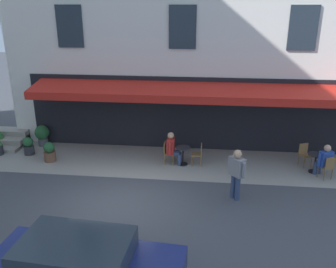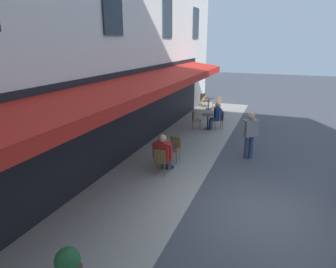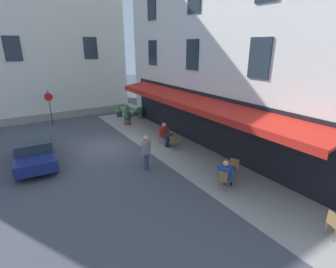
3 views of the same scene
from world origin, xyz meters
The scene contains 22 objects.
ground_plane centered at (0.00, 0.00, 0.00)m, with size 70.00×70.00×0.00m, color #42444C.
sidewalk_cafe_terrace centered at (-3.25, -3.40, 0.00)m, with size 20.50×3.20×0.01m, color gray.
cafe_building_facade centered at (-4.00, -9.49, 7.49)m, with size 20.00×10.70×15.00m.
corner_building_facade centered at (13.00, 3.50, 7.50)m, with size 10.12×17.00×15.00m.
back_alley_steps centered at (6.60, -4.59, 0.24)m, with size 2.40×1.75×0.60m.
cafe_chair_wicker_corner_right centered at (-11.06, -3.43, 0.55)m, with size 0.51×0.51×0.91m.
cafe_table_mid_terrace centered at (-6.93, -3.06, 0.49)m, with size 0.60×0.60×0.75m.
cafe_chair_wicker_near_door centered at (-7.20, -2.49, 0.55)m, with size 0.53×0.53×0.91m.
cafe_chair_wicker_facing_street centered at (-6.66, -3.63, 0.55)m, with size 0.53×0.53×0.91m.
cafe_table_streetside centered at (-1.87, -3.21, 0.49)m, with size 0.60×0.60×0.75m.
cafe_chair_wicker_under_awning centered at (-1.24, -3.21, 0.55)m, with size 0.41×0.41×0.91m.
cafe_chair_wicker_by_window centered at (-2.50, -3.20, 0.55)m, with size 0.40×0.40×0.91m.
seated_patron_in_blue centered at (-7.11, -2.68, 0.70)m, with size 0.61×0.64×1.31m.
seated_companion_in_red centered at (-1.46, -3.21, 0.72)m, with size 0.58×0.70×1.35m.
walking_pedestrian_in_grey centered at (-3.77, -0.73, 1.02)m, with size 0.55×0.57×1.75m.
no_parking_sign centered at (6.51, 1.86, 1.79)m, with size 0.13×0.58×2.60m.
potted_plant_entrance_left centered at (6.07, -3.34, 0.50)m, with size 0.47×0.47×1.02m.
potted_plant_under_sign centered at (4.75, -3.53, 0.39)m, with size 0.43×0.43×0.78m.
potted_plant_by_steps centered at (6.53, -4.30, 0.44)m, with size 0.47×0.47×0.91m.
potted_plant_mid_terrace centered at (3.57, -2.96, 0.40)m, with size 0.47×0.47×0.82m.
potted_plant_entrance_right centered at (4.60, -4.58, 0.53)m, with size 0.64×0.64×0.94m.
parked_car_navy centered at (-0.14, 3.74, 0.71)m, with size 4.42×2.11×1.33m.
Camera 3 is at (-13.79, 4.42, 5.73)m, focal length 27.28 mm.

